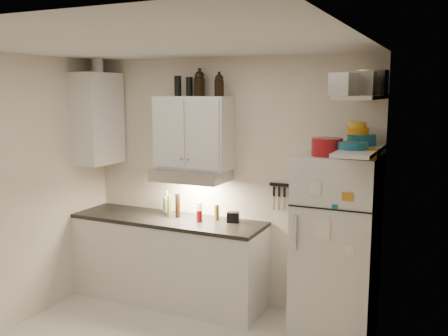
% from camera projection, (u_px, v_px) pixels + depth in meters
% --- Properties ---
extents(ceiling, '(3.20, 3.00, 0.02)m').
position_uv_depth(ceiling, '(143.00, 43.00, 3.73)').
color(ceiling, silver).
rests_on(ceiling, ground).
extents(back_wall, '(3.20, 0.02, 2.60)m').
position_uv_depth(back_wall, '(227.00, 182.00, 5.28)').
color(back_wall, beige).
rests_on(back_wall, ground).
extents(left_wall, '(0.02, 3.00, 2.60)m').
position_uv_depth(left_wall, '(0.00, 195.00, 4.60)').
color(left_wall, beige).
rests_on(left_wall, ground).
extents(right_wall, '(0.02, 3.00, 2.60)m').
position_uv_depth(right_wall, '(354.00, 238.00, 3.26)').
color(right_wall, beige).
rests_on(right_wall, ground).
extents(base_cabinet, '(2.10, 0.60, 0.88)m').
position_uv_depth(base_cabinet, '(168.00, 261.00, 5.36)').
color(base_cabinet, silver).
rests_on(base_cabinet, floor).
extents(countertop, '(2.10, 0.62, 0.04)m').
position_uv_depth(countertop, '(168.00, 220.00, 5.29)').
color(countertop, black).
rests_on(countertop, base_cabinet).
extents(upper_cabinet, '(0.80, 0.33, 0.75)m').
position_uv_depth(upper_cabinet, '(194.00, 133.00, 5.17)').
color(upper_cabinet, silver).
rests_on(upper_cabinet, back_wall).
extents(side_cabinet, '(0.33, 0.55, 1.00)m').
position_uv_depth(side_cabinet, '(97.00, 119.00, 5.50)').
color(side_cabinet, silver).
rests_on(side_cabinet, left_wall).
extents(range_hood, '(0.76, 0.46, 0.12)m').
position_uv_depth(range_hood, '(191.00, 175.00, 5.18)').
color(range_hood, silver).
rests_on(range_hood, back_wall).
extents(fridge, '(0.70, 0.68, 1.70)m').
position_uv_depth(fridge, '(336.00, 247.00, 4.51)').
color(fridge, silver).
rests_on(fridge, floor).
extents(shelf_hi, '(0.30, 0.95, 0.03)m').
position_uv_depth(shelf_hi, '(362.00, 97.00, 4.10)').
color(shelf_hi, silver).
rests_on(shelf_hi, right_wall).
extents(shelf_lo, '(0.30, 0.95, 0.03)m').
position_uv_depth(shelf_lo, '(360.00, 150.00, 4.17)').
color(shelf_lo, silver).
rests_on(shelf_lo, right_wall).
extents(knife_strip, '(0.42, 0.02, 0.03)m').
position_uv_depth(knife_strip, '(290.00, 186.00, 4.96)').
color(knife_strip, black).
rests_on(knife_strip, back_wall).
extents(dutch_oven, '(0.35, 0.35, 0.15)m').
position_uv_depth(dutch_oven, '(327.00, 147.00, 4.27)').
color(dutch_oven, maroon).
rests_on(dutch_oven, fridge).
extents(book_stack, '(0.20, 0.24, 0.08)m').
position_uv_depth(book_stack, '(366.00, 153.00, 4.13)').
color(book_stack, orange).
rests_on(book_stack, fridge).
extents(spice_jar, '(0.08, 0.08, 0.11)m').
position_uv_depth(spice_jar, '(338.00, 149.00, 4.31)').
color(spice_jar, silver).
rests_on(spice_jar, fridge).
extents(stock_pot, '(0.37, 0.37, 0.21)m').
position_uv_depth(stock_pot, '(371.00, 83.00, 4.28)').
color(stock_pot, silver).
rests_on(stock_pot, shelf_hi).
extents(tin_a, '(0.20, 0.18, 0.20)m').
position_uv_depth(tin_a, '(363.00, 83.00, 4.06)').
color(tin_a, '#AAAAAD').
rests_on(tin_a, shelf_hi).
extents(tin_b, '(0.22, 0.22, 0.17)m').
position_uv_depth(tin_b, '(344.00, 84.00, 3.77)').
color(tin_b, '#AAAAAD').
rests_on(tin_b, shelf_hi).
extents(bowl_teal, '(0.25, 0.25, 0.10)m').
position_uv_depth(bowl_teal, '(362.00, 140.00, 4.40)').
color(bowl_teal, '#155C78').
rests_on(bowl_teal, shelf_lo).
extents(bowl_orange, '(0.20, 0.20, 0.06)m').
position_uv_depth(bowl_orange, '(358.00, 131.00, 4.38)').
color(bowl_orange, orange).
rests_on(bowl_orange, bowl_teal).
extents(bowl_yellow, '(0.16, 0.16, 0.05)m').
position_uv_depth(bowl_yellow, '(358.00, 125.00, 4.37)').
color(bowl_yellow, gold).
rests_on(bowl_yellow, bowl_orange).
extents(plates, '(0.30, 0.30, 0.06)m').
position_uv_depth(plates, '(353.00, 146.00, 4.11)').
color(plates, '#155C78').
rests_on(plates, shelf_lo).
extents(growler_a, '(0.14, 0.14, 0.26)m').
position_uv_depth(growler_a, '(200.00, 83.00, 5.12)').
color(growler_a, black).
rests_on(growler_a, upper_cabinet).
extents(growler_b, '(0.10, 0.10, 0.23)m').
position_uv_depth(growler_b, '(219.00, 85.00, 4.98)').
color(growler_b, black).
rests_on(growler_b, upper_cabinet).
extents(thermos_a, '(0.09, 0.09, 0.20)m').
position_uv_depth(thermos_a, '(189.00, 87.00, 5.19)').
color(thermos_a, black).
rests_on(thermos_a, upper_cabinet).
extents(thermos_b, '(0.09, 0.09, 0.21)m').
position_uv_depth(thermos_b, '(178.00, 86.00, 5.18)').
color(thermos_b, black).
rests_on(thermos_b, upper_cabinet).
extents(side_jar, '(0.15, 0.15, 0.16)m').
position_uv_depth(side_jar, '(98.00, 65.00, 5.40)').
color(side_jar, silver).
rests_on(side_jar, side_cabinet).
extents(soap_bottle, '(0.14, 0.14, 0.29)m').
position_uv_depth(soap_bottle, '(167.00, 201.00, 5.44)').
color(soap_bottle, silver).
rests_on(soap_bottle, countertop).
extents(pepper_mill, '(0.06, 0.06, 0.16)m').
position_uv_depth(pepper_mill, '(217.00, 212.00, 5.19)').
color(pepper_mill, brown).
rests_on(pepper_mill, countertop).
extents(oil_bottle, '(0.06, 0.06, 0.23)m').
position_uv_depth(oil_bottle, '(169.00, 206.00, 5.32)').
color(oil_bottle, '#4F6D1B').
rests_on(oil_bottle, countertop).
extents(vinegar_bottle, '(0.06, 0.06, 0.26)m').
position_uv_depth(vinegar_bottle, '(178.00, 206.00, 5.29)').
color(vinegar_bottle, black).
rests_on(vinegar_bottle, countertop).
extents(clear_bottle, '(0.08, 0.08, 0.18)m').
position_uv_depth(clear_bottle, '(199.00, 210.00, 5.24)').
color(clear_bottle, silver).
rests_on(clear_bottle, countertop).
extents(red_jar, '(0.08, 0.08, 0.12)m').
position_uv_depth(red_jar, '(199.00, 216.00, 5.13)').
color(red_jar, maroon).
rests_on(red_jar, countertop).
extents(caddy, '(0.14, 0.12, 0.11)m').
position_uv_depth(caddy, '(233.00, 217.00, 5.11)').
color(caddy, black).
rests_on(caddy, countertop).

